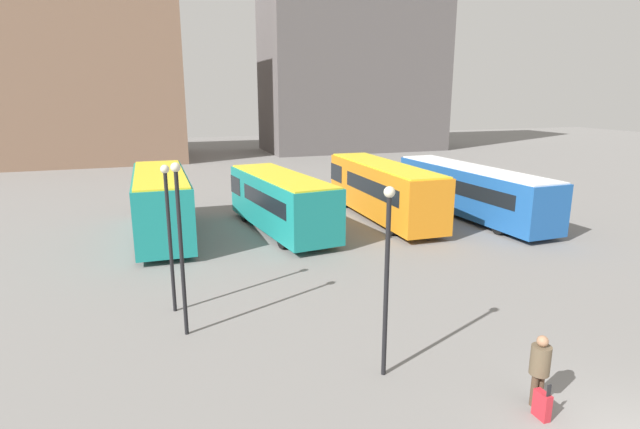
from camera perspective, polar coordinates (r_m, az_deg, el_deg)
The scene contains 11 objects.
building_block_left at distance 61.11m, azimuth -26.27°, elevation 15.16°, with size 21.24×15.09×20.37m.
building_block_right at distance 66.51m, azimuth 3.91°, elevation 21.65°, with size 22.50×10.59×32.84m.
bus_0 at distance 26.57m, azimuth -17.68°, elevation 1.36°, with size 2.64×9.55×3.32m.
bus_1 at distance 26.46m, azimuth -4.53°, elevation 1.59°, with size 3.76×9.64×3.03m.
bus_2 at distance 29.35m, azimuth 7.10°, elevation 2.97°, with size 2.70×11.11×3.24m.
bus_3 at distance 30.88m, azimuth 16.73°, elevation 2.76°, with size 2.86×12.33×2.97m.
traveler at distance 13.11m, azimuth 23.84°, elevation -15.38°, with size 0.46×0.46×1.77m.
suitcase at distance 13.04m, azimuth 24.04°, elevation -19.27°, with size 0.19×0.42×0.93m.
lamp_post_0 at distance 16.92m, azimuth -16.88°, elevation -1.27°, with size 0.28×0.28×4.98m.
lamp_post_1 at distance 12.55m, azimuth 7.66°, elevation -5.88°, with size 0.28×0.28×5.01m.
lamp_post_2 at distance 15.10m, azimuth -15.69°, elevation -2.34°, with size 0.28×0.28×5.28m.
Camera 1 is at (-9.23, -6.01, 7.17)m, focal length 28.00 mm.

